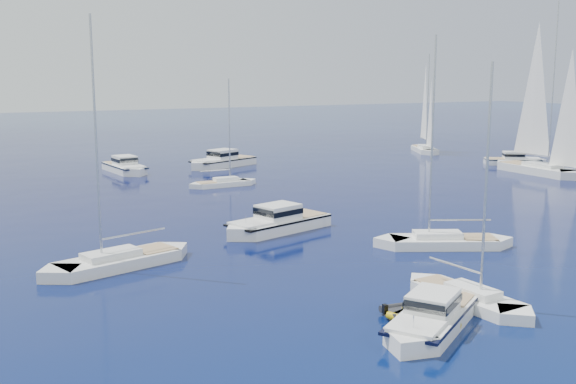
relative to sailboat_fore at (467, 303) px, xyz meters
name	(u,v)px	position (x,y,z in m)	size (l,w,h in m)	color
ground	(518,309)	(1.60, -1.87, 0.00)	(400.00, 400.00, 0.00)	navy
motor_cruiser_left	(431,329)	(-3.99, -2.00, 0.00)	(2.56, 8.37, 2.20)	white
motor_cruiser_centre	(276,231)	(-1.39, 18.76, 0.00)	(2.98, 9.75, 2.56)	white
motor_cruiser_far_r	(514,165)	(42.82, 38.02, 0.00)	(2.53, 8.28, 2.17)	white
motor_cruiser_distant	(222,167)	(8.57, 53.78, 0.00)	(3.25, 10.63, 2.79)	silver
motor_cruiser_horizon	(126,172)	(-3.41, 54.48, 0.00)	(2.95, 9.65, 2.53)	white
sailboat_fore	(467,303)	(0.00, 0.00, 0.00)	(2.22, 8.52, 12.53)	white
sailboat_mid_r	(443,247)	(6.49, 9.41, 0.00)	(2.57, 9.88, 14.52)	white
sailboat_mid_l	(118,267)	(-14.11, 14.75, 0.00)	(2.72, 10.46, 15.37)	silver
sailboat_centre	(223,186)	(3.01, 39.70, 0.00)	(2.03, 7.83, 11.50)	white
sailboat_sails_r	(538,174)	(39.25, 30.89, 0.00)	(3.59, 13.80, 20.28)	silver
sailboat_sails_far	(424,152)	(41.91, 54.96, 0.00)	(2.66, 10.24, 15.06)	white
tender_yellow	(423,326)	(-4.08, -1.53, 0.00)	(1.84, 3.29, 0.95)	#C7A40B
tender_grey_near	(417,315)	(-3.36, -0.21, 0.00)	(1.94, 3.50, 0.95)	black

